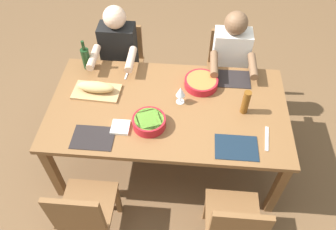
% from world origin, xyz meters
% --- Properties ---
extents(ground_plane, '(8.00, 8.00, 0.00)m').
position_xyz_m(ground_plane, '(0.00, 0.00, 0.00)').
color(ground_plane, brown).
extents(dining_table, '(1.97, 1.07, 0.74)m').
position_xyz_m(dining_table, '(0.00, 0.00, 0.67)').
color(dining_table, brown).
rests_on(dining_table, ground_plane).
extents(chair_far_left, '(0.40, 0.40, 0.85)m').
position_xyz_m(chair_far_left, '(-0.54, 0.86, 0.48)').
color(chair_far_left, brown).
rests_on(chair_far_left, ground_plane).
extents(diner_far_left, '(0.41, 0.53, 1.20)m').
position_xyz_m(diner_far_left, '(-0.54, 0.67, 0.70)').
color(diner_far_left, '#2D2D38').
rests_on(diner_far_left, ground_plane).
extents(chair_far_right, '(0.40, 0.40, 0.85)m').
position_xyz_m(chair_far_right, '(0.54, 0.86, 0.48)').
color(chair_far_right, brown).
rests_on(chair_far_right, ground_plane).
extents(diner_far_right, '(0.41, 0.53, 1.20)m').
position_xyz_m(diner_far_right, '(0.54, 0.67, 0.70)').
color(diner_far_right, '#2D2D38').
rests_on(diner_far_right, ground_plane).
extents(chair_near_left, '(0.40, 0.40, 0.85)m').
position_xyz_m(chair_near_left, '(-0.54, -0.86, 0.48)').
color(chair_near_left, brown).
rests_on(chair_near_left, ground_plane).
extents(chair_near_right, '(0.40, 0.40, 0.85)m').
position_xyz_m(chair_near_right, '(0.54, -0.86, 0.48)').
color(chair_near_right, brown).
rests_on(chair_near_right, ground_plane).
extents(serving_bowl_salad, '(0.26, 0.26, 0.08)m').
position_xyz_m(serving_bowl_salad, '(-0.13, -0.22, 0.79)').
color(serving_bowl_salad, '#B21923').
rests_on(serving_bowl_salad, dining_table).
extents(serving_bowl_fruit, '(0.29, 0.29, 0.07)m').
position_xyz_m(serving_bowl_fruit, '(0.27, 0.27, 0.78)').
color(serving_bowl_fruit, '#B21923').
rests_on(serving_bowl_fruit, dining_table).
extents(cutting_board, '(0.41, 0.24, 0.02)m').
position_xyz_m(cutting_board, '(-0.62, 0.11, 0.75)').
color(cutting_board, tan).
rests_on(cutting_board, dining_table).
extents(bread_loaf, '(0.33, 0.13, 0.09)m').
position_xyz_m(bread_loaf, '(-0.62, 0.11, 0.81)').
color(bread_loaf, tan).
rests_on(bread_loaf, cutting_board).
extents(wine_bottle, '(0.08, 0.08, 0.29)m').
position_xyz_m(wine_bottle, '(-0.78, 0.43, 0.85)').
color(wine_bottle, '#193819').
rests_on(wine_bottle, dining_table).
extents(beer_bottle, '(0.06, 0.06, 0.22)m').
position_xyz_m(beer_bottle, '(0.62, -0.01, 0.85)').
color(beer_bottle, brown).
rests_on(beer_bottle, dining_table).
extents(wine_glass, '(0.08, 0.08, 0.17)m').
position_xyz_m(wine_glass, '(0.10, 0.06, 0.86)').
color(wine_glass, silver).
rests_on(wine_glass, dining_table).
extents(fork_far_left, '(0.03, 0.17, 0.01)m').
position_xyz_m(fork_far_left, '(-0.40, 0.37, 0.74)').
color(fork_far_left, silver).
rests_on(fork_far_left, dining_table).
extents(placemat_far_right, '(0.32, 0.23, 0.01)m').
position_xyz_m(placemat_far_right, '(0.54, 0.37, 0.74)').
color(placemat_far_right, black).
rests_on(placemat_far_right, dining_table).
extents(placemat_near_left, '(0.32, 0.23, 0.01)m').
position_xyz_m(placemat_near_left, '(-0.54, -0.37, 0.74)').
color(placemat_near_left, black).
rests_on(placemat_near_left, dining_table).
extents(placemat_near_right, '(0.32, 0.23, 0.01)m').
position_xyz_m(placemat_near_right, '(0.54, -0.37, 0.74)').
color(placemat_near_right, '#142333').
rests_on(placemat_near_right, dining_table).
extents(carving_knife, '(0.05, 0.23, 0.01)m').
position_xyz_m(carving_knife, '(0.78, -0.27, 0.74)').
color(carving_knife, silver).
rests_on(carving_knife, dining_table).
extents(napkin_stack, '(0.14, 0.14, 0.02)m').
position_xyz_m(napkin_stack, '(-0.35, -0.26, 0.75)').
color(napkin_stack, white).
rests_on(napkin_stack, dining_table).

